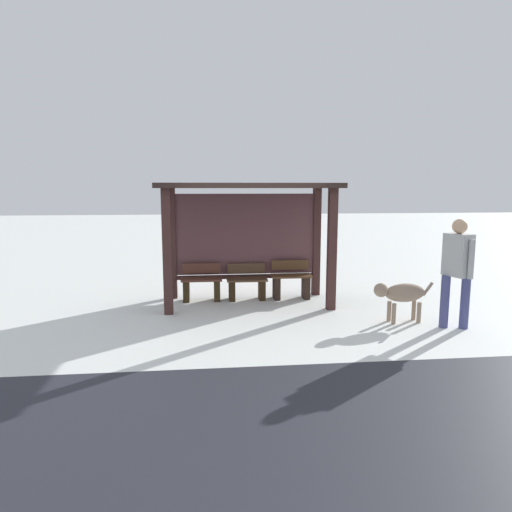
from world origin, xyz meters
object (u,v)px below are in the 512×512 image
(bench_right_inside, at_px, (291,282))
(person_walking, at_px, (457,265))
(bus_shelter, at_px, (247,216))
(bench_center_inside, at_px, (247,285))
(bench_left_inside, at_px, (202,285))
(dog, at_px, (401,294))

(bench_right_inside, bearing_deg, person_walking, -44.88)
(bus_shelter, distance_m, bench_center_inside, 1.41)
(bus_shelter, distance_m, bench_right_inside, 1.65)
(bench_center_inside, xyz_separation_m, person_walking, (3.16, -2.25, 0.73))
(person_walking, bearing_deg, bench_center_inside, 144.61)
(bench_left_inside, xyz_separation_m, dog, (3.35, -1.85, 0.17))
(bench_center_inside, bearing_deg, bench_left_inside, -179.92)
(bench_right_inside, bearing_deg, dog, -50.32)
(person_walking, bearing_deg, bench_right_inside, 135.12)
(bench_left_inside, xyz_separation_m, bench_right_inside, (1.82, -0.00, 0.01))
(bus_shelter, height_order, dog, bus_shelter)
(bench_center_inside, height_order, dog, bench_center_inside)
(bench_left_inside, relative_size, bench_center_inside, 1.00)
(bench_left_inside, relative_size, bench_right_inside, 1.00)
(bus_shelter, height_order, person_walking, bus_shelter)
(person_walking, distance_m, dog, 0.99)
(bench_center_inside, xyz_separation_m, dog, (2.44, -1.85, 0.19))
(person_walking, bearing_deg, bench_left_inside, 151.12)
(bench_left_inside, relative_size, person_walking, 0.46)
(bus_shelter, relative_size, bench_center_inside, 4.17)
(bench_right_inside, distance_m, person_walking, 3.26)
(bench_left_inside, height_order, person_walking, person_walking)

